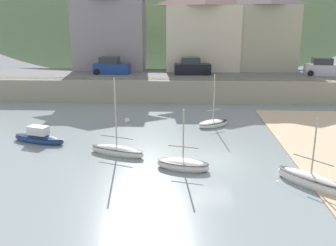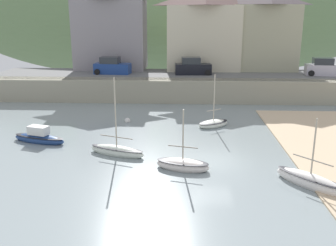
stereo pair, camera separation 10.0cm
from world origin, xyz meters
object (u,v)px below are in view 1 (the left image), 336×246
Objects in this scene: waterfront_building_right at (263,30)px; sailboat_white_hull at (117,151)px; waterfront_building_centre at (203,29)px; sailboat_blue_trim at (183,165)px; parked_car_near_slipway at (111,67)px; mooring_buoy at (127,121)px; fishing_boat_green at (213,123)px; waterfront_building_left at (110,23)px; parked_car_by_wall at (192,67)px; sailboat_nearest_shore at (39,138)px; sailboat_tall_mast at (310,181)px; parked_car_end_of_row at (323,68)px.

waterfront_building_right is 1.78× the size of sailboat_white_hull.
waterfront_building_centre is 2.49× the size of sailboat_blue_trim.
sailboat_white_hull reaches higher than parked_car_near_slipway.
fishing_boat_green is at bearing -7.10° from mooring_buoy.
waterfront_building_left is at bearing 104.88° from mooring_buoy.
mooring_buoy is at bearing -67.66° from parked_car_near_slipway.
sailboat_blue_trim is 22.42m from parked_car_by_wall.
sailboat_nearest_shore is (-10.51, 4.55, 0.06)m from sailboat_blue_trim.
sailboat_tall_mast is at bearing -3.98° from sailboat_nearest_shore.
parked_car_end_of_row reaches higher than sailboat_blue_trim.
parked_car_end_of_row is (14.82, 0.00, 0.00)m from parked_car_by_wall.
waterfront_building_right is 30.71m from sailboat_nearest_shore.
sailboat_white_hull reaches higher than sailboat_tall_mast.
waterfront_building_centre reaches higher than mooring_buoy.
sailboat_white_hull is 12.05m from sailboat_tall_mast.
waterfront_building_centre reaches higher than sailboat_white_hull.
waterfront_building_centre is 2.26× the size of parked_car_end_of_row.
waterfront_building_centre is 1.01× the size of waterfront_building_right.
waterfront_building_left is 18.90m from waterfront_building_right.
sailboat_blue_trim is at bearing -118.68° from parked_car_end_of_row.
parked_car_near_slipway reaches higher than sailboat_nearest_shore.
parked_car_near_slipway is 9.32m from parked_car_by_wall.
waterfront_building_left is at bearing 103.71° from sailboat_nearest_shore.
sailboat_tall_mast is at bearing -51.79° from parked_car_near_slipway.
sailboat_white_hull is 1.19× the size of fishing_boat_green.
sailboat_tall_mast is (17.38, -6.63, -0.03)m from sailboat_nearest_shore.
waterfront_building_right reaches higher than parked_car_end_of_row.
sailboat_blue_trim is 7.18m from sailboat_tall_mast.
sailboat_nearest_shore is 21.22m from parked_car_by_wall.
waterfront_building_centre is 2.14× the size of fishing_boat_green.
mooring_buoy is (-20.60, -12.07, -3.06)m from parked_car_end_of_row.
sailboat_nearest_shore is (-20.12, -22.16, -6.88)m from waterfront_building_right.
parked_car_by_wall reaches higher than mooring_buoy.
waterfront_building_right is at bearing 0.00° from waterfront_building_centre.
parked_car_by_wall reaches higher than sailboat_blue_trim.
sailboat_tall_mast is 0.95× the size of parked_car_near_slipway.
sailboat_tall_mast is (16.15, -28.79, -7.69)m from waterfront_building_left.
waterfront_building_centre is at bearing -180.00° from waterfront_building_right.
sailboat_blue_trim is (-2.26, -26.70, -7.01)m from waterfront_building_centre.
fishing_boat_green is 9.34× the size of mooring_buoy.
mooring_buoy is (-7.35, 0.91, -0.10)m from fishing_boat_green.
sailboat_white_hull is (6.13, -2.33, -0.05)m from sailboat_nearest_shore.
sailboat_white_hull is 28.50m from parked_car_end_of_row.
waterfront_building_centre reaches higher than parked_car_by_wall.
parked_car_end_of_row is at bearing -10.20° from waterfront_building_left.
waterfront_building_left is 2.73× the size of sailboat_tall_mast.
sailboat_blue_trim is 23.92m from parked_car_near_slipway.
sailboat_tall_mast is 26.01m from parked_car_end_of_row.
sailboat_nearest_shore is 18.01m from parked_car_near_slipway.
sailboat_tall_mast is 0.95× the size of parked_car_end_of_row.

